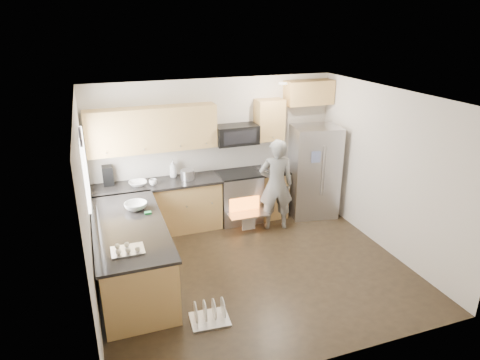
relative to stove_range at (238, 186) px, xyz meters
name	(u,v)px	position (x,y,z in m)	size (l,w,h in m)	color
ground	(254,268)	(-0.35, -1.69, -0.68)	(4.50, 4.50, 0.00)	black
room_shell	(252,164)	(-0.39, -1.68, 1.00)	(4.54, 4.04, 2.62)	beige
back_cabinet_run	(187,176)	(-0.94, 0.06, 0.29)	(4.45, 0.64, 2.50)	tan
peninsula	(132,254)	(-2.10, -1.44, -0.21)	(0.96, 2.36, 1.03)	tan
stove_range	(238,186)	(0.00, 0.00, 0.00)	(0.76, 0.97, 1.79)	#B7B7BC
refrigerator	(314,172)	(1.42, -0.24, 0.19)	(0.95, 0.80, 1.73)	#B7B7BC
person	(276,185)	(0.51, -0.53, 0.15)	(0.60, 0.40, 1.65)	slate
dish_rack	(210,315)	(-1.31, -2.62, -0.60)	(0.51, 0.42, 0.30)	#B7B7BC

